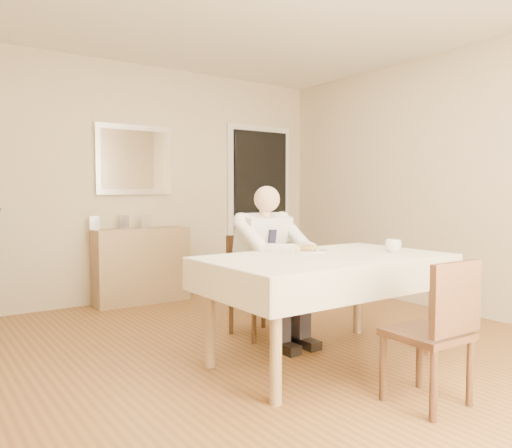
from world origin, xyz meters
TOP-DOWN VIEW (x-y plane):
  - room at (0.00, 0.00)m, footprint 5.00×5.02m
  - doorway at (1.55, 2.46)m, footprint 0.96×0.07m
  - mirror at (-0.13, 2.47)m, footprint 0.86×0.04m
  - dining_table at (0.18, -0.24)m, footprint 1.72×1.02m
  - chair_far at (0.18, 0.64)m, footprint 0.41×0.41m
  - chair_near at (0.16, -1.16)m, footprint 0.40×0.40m
  - seated_man at (0.18, 0.35)m, footprint 0.48×0.72m
  - plate at (0.21, -0.03)m, footprint 0.26×0.26m
  - food at (0.21, -0.03)m, footprint 0.14×0.14m
  - knife at (0.25, -0.09)m, footprint 0.01×0.13m
  - fork at (0.17, -0.09)m, footprint 0.01×0.13m
  - coffee_mug at (0.73, -0.37)m, footprint 0.16×0.16m
  - sideboard at (-0.13, 2.32)m, footprint 1.02×0.37m
  - photo_frame_left at (-0.62, 2.35)m, footprint 0.10×0.02m
  - photo_frame_center at (-0.30, 2.37)m, footprint 0.10×0.02m
  - photo_frame_right at (-0.07, 2.33)m, footprint 0.10×0.02m

SIDE VIEW (x-z plane):
  - sideboard at x=-0.13m, z-range 0.00..0.81m
  - chair_near at x=0.16m, z-range 0.05..0.87m
  - chair_far at x=0.18m, z-range 0.05..0.88m
  - dining_table at x=0.18m, z-range 0.29..1.04m
  - seated_man at x=0.18m, z-range 0.07..1.31m
  - plate at x=0.21m, z-range 0.75..0.77m
  - knife at x=0.25m, z-range 0.77..0.78m
  - fork at x=0.17m, z-range 0.77..0.78m
  - food at x=0.21m, z-range 0.76..0.81m
  - coffee_mug at x=0.73m, z-range 0.75..0.85m
  - photo_frame_left at x=-0.62m, z-range 0.81..0.95m
  - photo_frame_center at x=-0.30m, z-range 0.81..0.95m
  - photo_frame_right at x=-0.07m, z-range 0.81..0.95m
  - doorway at x=1.55m, z-range -0.05..2.05m
  - room at x=0.00m, z-range 0.00..2.60m
  - mirror at x=-0.13m, z-range 1.17..1.93m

